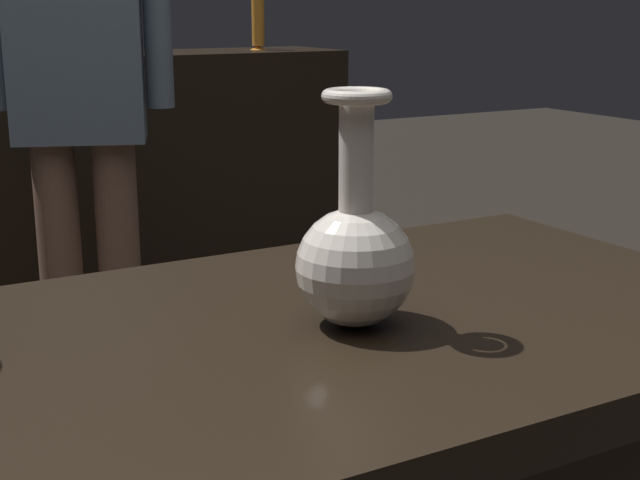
% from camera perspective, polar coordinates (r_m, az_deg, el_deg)
% --- Properties ---
extents(vase_centerpiece, '(0.13, 0.13, 0.26)m').
position_cam_1_polar(vase_centerpiece, '(1.01, 2.21, -0.89)').
color(vase_centerpiece, silver).
rests_on(vase_centerpiece, display_plinth).
extents(shelf_vase_far_right, '(0.06, 0.06, 0.22)m').
position_cam_1_polar(shelf_vase_far_right, '(3.40, -3.88, 13.47)').
color(shelf_vase_far_right, orange).
rests_on(shelf_vase_far_right, back_display_shelf).
extents(visitor_center_back, '(0.44, 0.28, 1.65)m').
position_cam_1_polar(visitor_center_back, '(2.38, -14.84, 9.78)').
color(visitor_center_back, brown).
rests_on(visitor_center_back, ground_plane).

